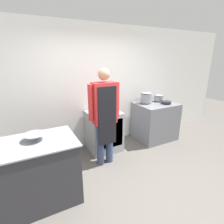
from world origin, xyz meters
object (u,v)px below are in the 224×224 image
Objects in this scene: stock_pot at (146,97)px; sauce_pot at (159,98)px; mixing_bowl at (35,137)px; person_cook at (105,113)px; stove at (155,121)px; fridge_unit at (104,131)px; saute_pan at (166,102)px.

sauce_pot is at bearing 0.00° from stock_pot.
sauce_pot is at bearing 16.72° from mixing_bowl.
stock_pot is at bearing 19.17° from mixing_bowl.
person_cook reaches higher than stock_pot.
mixing_bowl is 1.31× the size of sauce_pot.
stove is 1.76m from person_cook.
person_cook is (-1.60, -0.42, 0.58)m from stove.
fridge_unit is 3.93× the size of sauce_pot.
saute_pan is (1.58, -0.23, 0.53)m from fridge_unit.
saute_pan is at bearing 8.89° from person_cook.
mixing_bowl is 1.14× the size of stock_pot.
fridge_unit is 3.77× the size of saute_pan.
stove is 0.52× the size of person_cook.
sauce_pot reaches higher than fridge_unit.
saute_pan reaches higher than fridge_unit.
stock_pot reaches higher than saute_pan.
stove reaches higher than fridge_unit.
person_cook is 8.18× the size of sauce_pot.
stock_pot is at bearing 180.00° from sauce_pot.
mixing_bowl reaches higher than stove.
stock_pot reaches higher than sauce_pot.
stove is 0.56m from saute_pan.
stock_pot is at bearing 147.62° from stove.
person_cook is 7.85× the size of saute_pan.
stove is at bearing 144.94° from saute_pan.
sauce_pot is (1.80, 0.55, -0.02)m from person_cook.
mixing_bowl is at bearing -149.00° from fridge_unit.
stock_pot is (-0.22, 0.14, 0.61)m from stove.
stove is at bearing -144.50° from sauce_pot.
saute_pan is (0.19, -0.14, 0.50)m from stove.
person_cook reaches higher than mixing_bowl.
fridge_unit is at bearing -177.93° from stock_pot.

